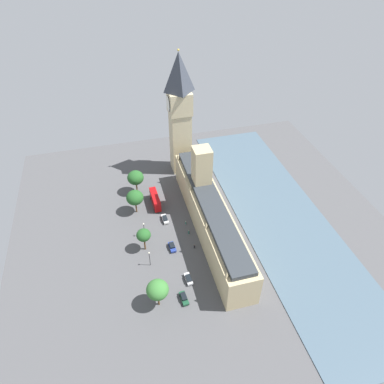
{
  "coord_description": "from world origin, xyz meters",
  "views": [
    {
      "loc": [
        26.54,
        82.82,
        90.54
      ],
      "look_at": [
        1.0,
        -13.87,
        7.21
      ],
      "focal_mm": 32.29,
      "sensor_mm": 36.0,
      "label": 1
    }
  ],
  "objects_px": {
    "car_blue_midblock": "(172,247)",
    "plane_tree_slot_11": "(144,235)",
    "car_dark_green_under_trees": "(184,298)",
    "street_lamp_slot_13": "(149,256)",
    "car_white_by_river_gate": "(165,219)",
    "car_silver_leading": "(188,279)",
    "pedestrian_near_tower": "(189,232)",
    "plane_tree_slot_10": "(157,290)",
    "pedestrian_far_end": "(186,223)",
    "pedestrian_trailing": "(194,246)",
    "plane_tree_opposite_hall": "(135,198)",
    "street_lamp_slot_12": "(144,227)",
    "parliament_building": "(209,212)",
    "plane_tree_kerbside": "(136,178)",
    "double_decker_bus_corner": "(155,199)",
    "clock_tower": "(180,114)"
  },
  "relations": [
    {
      "from": "car_blue_midblock",
      "to": "plane_tree_slot_11",
      "type": "relative_size",
      "value": 0.51
    },
    {
      "from": "car_dark_green_under_trees",
      "to": "street_lamp_slot_13",
      "type": "bearing_deg",
      "value": -68.33
    },
    {
      "from": "car_white_by_river_gate",
      "to": "car_silver_leading",
      "type": "relative_size",
      "value": 1.05
    },
    {
      "from": "pedestrian_near_tower",
      "to": "plane_tree_slot_10",
      "type": "relative_size",
      "value": 0.17
    },
    {
      "from": "pedestrian_far_end",
      "to": "pedestrian_near_tower",
      "type": "height_order",
      "value": "pedestrian_near_tower"
    },
    {
      "from": "plane_tree_slot_10",
      "to": "car_blue_midblock",
      "type": "bearing_deg",
      "value": -112.59
    },
    {
      "from": "pedestrian_trailing",
      "to": "plane_tree_opposite_hall",
      "type": "distance_m",
      "value": 29.3
    },
    {
      "from": "pedestrian_far_end",
      "to": "pedestrian_near_tower",
      "type": "bearing_deg",
      "value": -27.48
    },
    {
      "from": "pedestrian_far_end",
      "to": "plane_tree_slot_10",
      "type": "xyz_separation_m",
      "value": [
        15.68,
        30.23,
        6.54
      ]
    },
    {
      "from": "car_dark_green_under_trees",
      "to": "street_lamp_slot_12",
      "type": "relative_size",
      "value": 0.76
    },
    {
      "from": "plane_tree_slot_11",
      "to": "street_lamp_slot_12",
      "type": "bearing_deg",
      "value": -97.56
    },
    {
      "from": "parliament_building",
      "to": "plane_tree_kerbside",
      "type": "relative_size",
      "value": 6.4
    },
    {
      "from": "car_white_by_river_gate",
      "to": "street_lamp_slot_13",
      "type": "relative_size",
      "value": 0.78
    },
    {
      "from": "pedestrian_far_end",
      "to": "pedestrian_near_tower",
      "type": "relative_size",
      "value": 0.87
    },
    {
      "from": "car_silver_leading",
      "to": "pedestrian_far_end",
      "type": "xyz_separation_m",
      "value": [
        -5.22,
        -24.35,
        -0.22
      ]
    },
    {
      "from": "plane_tree_slot_10",
      "to": "street_lamp_slot_12",
      "type": "bearing_deg",
      "value": -90.37
    },
    {
      "from": "parliament_building",
      "to": "car_white_by_river_gate",
      "type": "xyz_separation_m",
      "value": [
        14.77,
        -7.46,
        -6.46
      ]
    },
    {
      "from": "plane_tree_opposite_hall",
      "to": "plane_tree_kerbside",
      "type": "relative_size",
      "value": 0.96
    },
    {
      "from": "car_white_by_river_gate",
      "to": "street_lamp_slot_13",
      "type": "bearing_deg",
      "value": -118.52
    },
    {
      "from": "pedestrian_trailing",
      "to": "car_blue_midblock",
      "type": "bearing_deg",
      "value": 158.38
    },
    {
      "from": "car_white_by_river_gate",
      "to": "street_lamp_slot_13",
      "type": "height_order",
      "value": "street_lamp_slot_13"
    },
    {
      "from": "pedestrian_near_tower",
      "to": "street_lamp_slot_13",
      "type": "height_order",
      "value": "street_lamp_slot_13"
    },
    {
      "from": "car_white_by_river_gate",
      "to": "pedestrian_far_end",
      "type": "relative_size",
      "value": 3.27
    },
    {
      "from": "car_blue_midblock",
      "to": "plane_tree_slot_11",
      "type": "height_order",
      "value": "plane_tree_slot_11"
    },
    {
      "from": "pedestrian_far_end",
      "to": "pedestrian_trailing",
      "type": "distance_m",
      "value": 11.93
    },
    {
      "from": "double_decker_bus_corner",
      "to": "street_lamp_slot_12",
      "type": "height_order",
      "value": "street_lamp_slot_12"
    },
    {
      "from": "plane_tree_slot_11",
      "to": "car_blue_midblock",
      "type": "bearing_deg",
      "value": 166.93
    },
    {
      "from": "pedestrian_trailing",
      "to": "street_lamp_slot_13",
      "type": "xyz_separation_m",
      "value": [
        15.82,
        3.37,
        3.67
      ]
    },
    {
      "from": "car_silver_leading",
      "to": "pedestrian_far_end",
      "type": "bearing_deg",
      "value": 74.55
    },
    {
      "from": "double_decker_bus_corner",
      "to": "plane_tree_slot_10",
      "type": "bearing_deg",
      "value": 79.28
    },
    {
      "from": "pedestrian_far_end",
      "to": "pedestrian_trailing",
      "type": "bearing_deg",
      "value": -25.65
    },
    {
      "from": "plane_tree_slot_10",
      "to": "car_dark_green_under_trees",
      "type": "bearing_deg",
      "value": 177.02
    },
    {
      "from": "pedestrian_near_tower",
      "to": "plane_tree_kerbside",
      "type": "relative_size",
      "value": 0.17
    },
    {
      "from": "street_lamp_slot_12",
      "to": "street_lamp_slot_13",
      "type": "relative_size",
      "value": 1.02
    },
    {
      "from": "car_white_by_river_gate",
      "to": "parliament_building",
      "type": "bearing_deg",
      "value": -30.79
    },
    {
      "from": "clock_tower",
      "to": "car_silver_leading",
      "type": "xyz_separation_m",
      "value": [
        11.72,
        59.07,
        -25.82
      ]
    },
    {
      "from": "clock_tower",
      "to": "double_decker_bus_corner",
      "type": "distance_m",
      "value": 35.54
    },
    {
      "from": "clock_tower",
      "to": "car_silver_leading",
      "type": "bearing_deg",
      "value": 78.78
    },
    {
      "from": "parliament_building",
      "to": "car_blue_midblock",
      "type": "bearing_deg",
      "value": 23.26
    },
    {
      "from": "parliament_building",
      "to": "pedestrian_near_tower",
      "type": "xyz_separation_m",
      "value": [
        7.85,
        1.22,
        -6.59
      ]
    },
    {
      "from": "pedestrian_near_tower",
      "to": "street_lamp_slot_13",
      "type": "relative_size",
      "value": 0.27
    },
    {
      "from": "plane_tree_opposite_hall",
      "to": "street_lamp_slot_12",
      "type": "distance_m",
      "value": 13.78
    },
    {
      "from": "plane_tree_slot_11",
      "to": "plane_tree_opposite_hall",
      "type": "bearing_deg",
      "value": -89.14
    },
    {
      "from": "plane_tree_kerbside",
      "to": "pedestrian_near_tower",
      "type": "bearing_deg",
      "value": 117.65
    },
    {
      "from": "clock_tower",
      "to": "car_silver_leading",
      "type": "relative_size",
      "value": 11.09
    },
    {
      "from": "clock_tower",
      "to": "parliament_building",
      "type": "bearing_deg",
      "value": 91.82
    },
    {
      "from": "pedestrian_near_tower",
      "to": "plane_tree_opposite_hall",
      "type": "height_order",
      "value": "plane_tree_opposite_hall"
    },
    {
      "from": "car_blue_midblock",
      "to": "pedestrian_trailing",
      "type": "xyz_separation_m",
      "value": [
        -7.4,
        1.76,
        -0.17
      ]
    },
    {
      "from": "parliament_building",
      "to": "car_silver_leading",
      "type": "xyz_separation_m",
      "value": [
        12.94,
        20.65,
        -6.47
      ]
    },
    {
      "from": "parliament_building",
      "to": "street_lamp_slot_13",
      "type": "distance_m",
      "value": 26.35
    }
  ]
}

